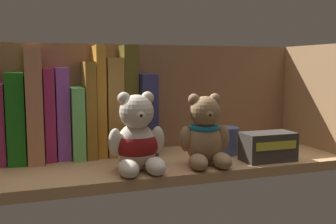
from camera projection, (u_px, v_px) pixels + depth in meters
shelf_board at (160, 165)px, 81.62cm from camera, size 77.20×24.19×2.00cm
shelf_back_panel at (144, 101)px, 92.08cm from camera, size 79.60×1.20×26.43cm
shelf_side_panel_right at (318, 101)px, 92.92cm from camera, size 1.60×26.59×26.43cm
book_2 at (1, 123)px, 79.79cm from camera, size 1.97×11.29×16.04cm
book_3 at (17, 117)px, 80.62cm from camera, size 3.46×12.85×18.25cm
book_4 at (34, 104)px, 81.49cm from camera, size 3.19×14.30×23.11cm
book_5 at (49, 114)px, 82.67cm from camera, size 2.12×10.40×19.01cm
book_6 at (62, 113)px, 83.52cm from camera, size 2.66×9.32×19.18cm
book_7 at (76, 122)px, 84.69cm from camera, size 2.58×12.77×15.08cm
book_8 at (88, 109)px, 85.22cm from camera, size 2.16×12.03×20.44cm
book_9 at (98, 101)px, 85.77cm from camera, size 1.99×9.82×23.87cm
book_10 at (112, 106)px, 86.89cm from camera, size 3.41×10.65×21.26cm
book_11 at (127, 100)px, 87.86cm from camera, size 3.12×9.02×24.00cm
book_12 at (143, 113)px, 89.39cm from camera, size 3.49×13.27×17.78cm
teddy_bear_larger at (137, 140)px, 72.71cm from camera, size 10.73×11.14×14.83cm
teddy_bear_smaller at (205, 135)px, 76.97cm from camera, size 10.45×10.73×14.18cm
pillar_candle at (226, 141)px, 86.72cm from camera, size 5.42×5.42×6.03cm
small_product_box at (268, 147)px, 80.88cm from camera, size 10.93×5.91×5.90cm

